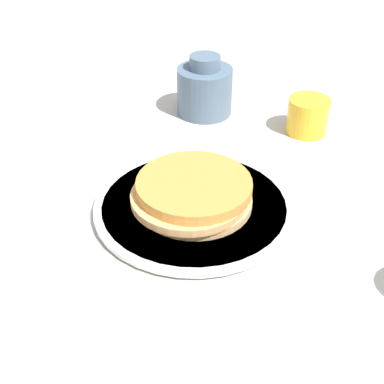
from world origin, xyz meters
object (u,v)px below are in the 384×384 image
object	(u,v)px
pancake_stack	(191,194)
cream_jug	(205,89)
plate	(192,207)
juice_glass	(308,116)

from	to	relation	value
pancake_stack	cream_jug	size ratio (longest dim) A/B	1.54
plate	pancake_stack	bearing A→B (deg)	30.49
plate	juice_glass	distance (m)	0.30
plate	juice_glass	world-z (taller)	juice_glass
cream_jug	juice_glass	bearing A→B (deg)	119.65
juice_glass	cream_jug	size ratio (longest dim) A/B	0.65
plate	pancake_stack	world-z (taller)	pancake_stack
plate	cream_jug	bearing A→B (deg)	-131.77
juice_glass	cream_jug	world-z (taller)	cream_jug
pancake_stack	plate	bearing A→B (deg)	-149.51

